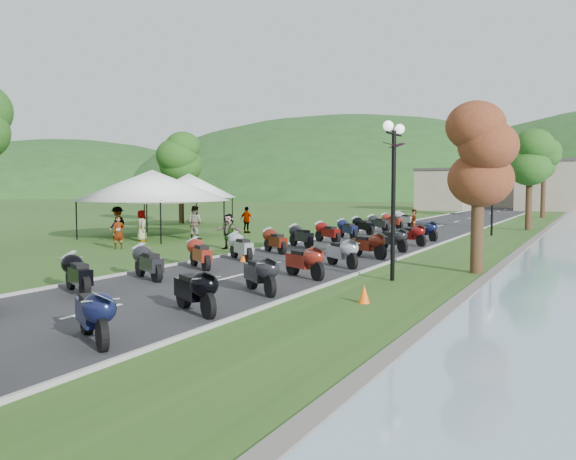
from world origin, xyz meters
The scene contains 11 objects.
road centered at (0.00, 40.00, 0.01)m, with size 7.00×120.00×0.02m, color #2A2A2D.
hills_backdrop centered at (0.00, 200.00, 0.00)m, with size 360.00×120.00×76.00m, color #285621, non-canonical shape.
far_building centered at (-2.00, 85.00, 2.50)m, with size 18.00×16.00×5.00m, color gray.
moto_row_left centered at (-2.27, 21.97, 0.55)m, with size 2.60×46.40×1.10m, color #331411, non-canonical shape.
moto_row_right centered at (2.24, 15.70, 0.55)m, with size 2.60×36.81×1.10m, color #331411, non-canonical shape.
vendor_tent_main centered at (-12.65, 27.53, 2.00)m, with size 6.05×6.05×4.00m, color white, non-canonical shape.
vendor_tent_side centered at (-16.74, 36.67, 2.00)m, with size 4.69×4.69×4.00m, color white, non-canonical shape.
tree_lakeside centered at (7.09, 21.00, 3.21)m, with size 2.31×2.31×6.41m, color #2A5F1B, non-canonical shape.
pedestrian_a centered at (-9.87, 21.62, 0.00)m, with size 0.59×0.43×1.62m, color slate.
pedestrian_b centered at (-9.60, 27.46, 0.00)m, with size 0.94×0.52×1.94m, color slate.
pedestrian_c centered at (-13.14, 25.08, 0.00)m, with size 1.24×0.51×1.91m, color slate.
Camera 1 is at (10.88, -0.80, 3.05)m, focal length 38.00 mm.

